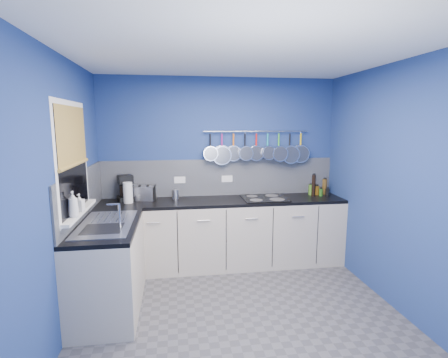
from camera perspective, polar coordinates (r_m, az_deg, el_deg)
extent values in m
cube|color=#47474C|center=(3.66, 2.68, -21.85)|extent=(3.20, 3.00, 0.02)
cube|color=white|center=(3.19, 3.05, 20.60)|extent=(3.20, 3.00, 0.02)
cube|color=navy|center=(4.67, -0.76, 1.53)|extent=(3.20, 0.02, 2.50)
cube|color=navy|center=(1.79, 12.49, -11.72)|extent=(3.20, 0.02, 2.50)
cube|color=navy|center=(3.29, -25.86, -2.77)|extent=(0.02, 3.00, 2.50)
cube|color=navy|center=(3.84, 27.11, -1.22)|extent=(0.02, 3.00, 2.50)
cube|color=gray|center=(4.66, -0.72, 0.27)|extent=(3.20, 0.02, 0.50)
cube|color=gray|center=(3.87, -22.83, -2.37)|extent=(0.02, 1.80, 0.50)
cube|color=#BAAF9E|center=(4.55, -0.21, -9.29)|extent=(3.20, 0.60, 0.86)
cube|color=black|center=(4.43, -0.21, -3.77)|extent=(3.20, 0.60, 0.04)
cube|color=#BAAF9E|center=(3.74, -18.85, -14.12)|extent=(0.60, 1.20, 0.86)
cube|color=black|center=(3.58, -19.24, -7.50)|extent=(0.60, 1.20, 0.04)
cube|color=white|center=(3.52, -24.23, 3.04)|extent=(0.01, 1.00, 1.10)
cube|color=black|center=(3.52, -24.15, 3.04)|extent=(0.01, 0.90, 1.00)
cube|color=#A88439|center=(3.50, -24.27, 6.70)|extent=(0.01, 0.90, 0.55)
cube|color=white|center=(3.60, -23.29, -5.11)|extent=(0.10, 0.98, 0.03)
cube|color=silver|center=(3.58, -19.26, -7.13)|extent=(0.50, 0.95, 0.01)
cube|color=white|center=(4.61, -7.49, -0.16)|extent=(0.15, 0.01, 0.09)
cube|color=white|center=(4.66, 0.52, 0.03)|extent=(0.15, 0.01, 0.09)
cylinder|color=silver|center=(4.66, 5.50, 8.02)|extent=(1.45, 0.02, 0.02)
imported|color=white|center=(3.34, -24.17, -3.91)|extent=(0.10, 0.10, 0.24)
imported|color=white|center=(3.53, -23.26, -3.70)|extent=(0.09, 0.09, 0.17)
cylinder|color=white|center=(4.39, -15.93, -2.24)|extent=(0.14, 0.14, 0.26)
cube|color=silver|center=(4.52, -13.39, -2.32)|extent=(0.32, 0.23, 0.18)
cylinder|color=silver|center=(4.51, -8.21, -2.58)|extent=(0.10, 0.10, 0.12)
cube|color=black|center=(4.52, 6.82, -3.24)|extent=(0.58, 0.51, 0.01)
cylinder|color=brown|center=(4.95, 16.63, -1.26)|extent=(0.06, 0.06, 0.22)
cylinder|color=#8C5914|center=(4.89, 15.40, -1.86)|extent=(0.07, 0.07, 0.12)
cylinder|color=#3F721E|center=(4.87, 14.50, -1.75)|extent=(0.07, 0.07, 0.14)
cylinder|color=black|center=(4.85, 17.07, -2.19)|extent=(0.06, 0.06, 0.10)
cylinder|color=#265919|center=(4.82, 16.06, -2.19)|extent=(0.05, 0.05, 0.10)
cylinder|color=black|center=(4.77, 14.91, -1.09)|extent=(0.05, 0.05, 0.29)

